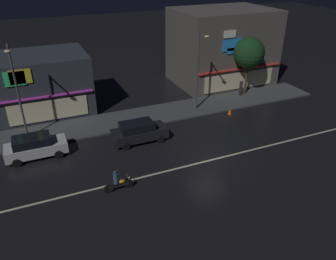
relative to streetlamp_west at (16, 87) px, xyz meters
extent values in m
plane|color=black|center=(11.76, -8.38, -4.54)|extent=(140.00, 140.00, 0.00)
cube|color=beige|center=(11.76, -8.38, -4.53)|extent=(30.86, 0.16, 0.01)
cube|color=#424447|center=(11.76, 0.34, -4.47)|extent=(32.49, 3.88, 0.14)
cube|color=#2D333D|center=(2.01, 5.52, -1.85)|extent=(8.21, 6.39, 5.38)
cube|color=#D83FD8|center=(2.01, 2.21, -1.94)|extent=(7.80, 0.24, 0.12)
cube|color=#33E572|center=(-0.11, 2.27, -0.09)|extent=(1.60, 0.08, 1.19)
cube|color=yellow|center=(0.33, 2.27, 0.01)|extent=(1.69, 0.08, 1.17)
cube|color=beige|center=(2.01, 2.27, -3.24)|extent=(6.57, 0.06, 1.80)
cube|color=#56514C|center=(21.50, 6.20, -0.49)|extent=(10.52, 7.75, 8.09)
cube|color=red|center=(21.50, 2.21, -1.94)|extent=(9.99, 0.24, 0.12)
cube|color=#268CF2|center=(20.17, 2.27, 0.67)|extent=(2.09, 0.08, 1.18)
cube|color=white|center=(19.82, 2.27, 1.77)|extent=(1.36, 0.08, 0.71)
cube|color=#268CF2|center=(20.57, 2.27, 0.08)|extent=(1.83, 0.08, 0.60)
cube|color=beige|center=(21.50, 2.27, -3.24)|extent=(8.42, 0.06, 1.80)
cylinder|color=#47494C|center=(0.00, 0.21, -0.65)|extent=(0.16, 0.16, 7.50)
cube|color=#47494C|center=(0.00, -0.49, 3.00)|extent=(0.10, 1.40, 0.10)
ellipsoid|color=#F9E099|center=(0.00, -1.19, 2.92)|extent=(0.44, 0.32, 0.20)
cylinder|color=#47494C|center=(15.09, -0.06, -0.77)|extent=(0.16, 0.16, 7.25)
cube|color=#47494C|center=(15.09, -0.76, 2.75)|extent=(0.10, 1.40, 0.10)
ellipsoid|color=#F9E099|center=(15.09, -1.46, 2.67)|extent=(0.44, 0.32, 0.20)
cylinder|color=#232328|center=(20.95, 1.11, -3.64)|extent=(0.32, 0.32, 1.50)
sphere|color=tan|center=(20.95, 1.11, -2.78)|extent=(0.22, 0.22, 0.22)
cylinder|color=#473323|center=(21.60, 1.27, -2.83)|extent=(0.24, 0.24, 3.13)
sphere|color=#143819|center=(21.60, 1.27, -0.02)|extent=(3.12, 3.12, 3.12)
cube|color=black|center=(8.18, -3.70, -3.85)|extent=(4.30, 1.78, 0.76)
cube|color=black|center=(7.97, -3.70, -3.17)|extent=(2.58, 1.57, 0.60)
cube|color=#F9F2CC|center=(10.29, -3.09, -3.75)|extent=(0.08, 0.20, 0.12)
cube|color=#F9F2CC|center=(10.29, -4.30, -3.75)|extent=(0.08, 0.20, 0.12)
cylinder|color=black|center=(9.60, -2.81, -4.23)|extent=(0.62, 0.20, 0.62)
cylinder|color=black|center=(9.60, -4.59, -4.23)|extent=(0.62, 0.20, 0.62)
cylinder|color=black|center=(6.77, -2.81, -4.23)|extent=(0.62, 0.20, 0.62)
cylinder|color=black|center=(6.77, -4.59, -4.23)|extent=(0.62, 0.20, 0.62)
cube|color=silver|center=(0.52, -2.87, -3.85)|extent=(4.30, 1.78, 0.76)
cube|color=black|center=(0.31, -2.87, -3.17)|extent=(2.58, 1.57, 0.60)
cube|color=#F9F2CC|center=(2.63, -2.26, -3.75)|extent=(0.08, 0.20, 0.12)
cube|color=#F9F2CC|center=(2.63, -3.47, -3.75)|extent=(0.08, 0.20, 0.12)
cylinder|color=black|center=(1.94, -1.98, -4.23)|extent=(0.62, 0.20, 0.62)
cylinder|color=black|center=(1.94, -3.76, -4.23)|extent=(0.62, 0.20, 0.62)
cylinder|color=black|center=(-0.90, -1.98, -4.23)|extent=(0.62, 0.20, 0.62)
cylinder|color=black|center=(-0.90, -3.76, -4.23)|extent=(0.62, 0.20, 0.62)
cylinder|color=black|center=(5.59, -9.10, -4.24)|extent=(0.60, 0.08, 0.60)
cylinder|color=black|center=(4.29, -9.10, -4.24)|extent=(0.60, 0.10, 0.60)
cube|color=black|center=(4.94, -9.10, -4.14)|extent=(1.30, 0.14, 0.20)
ellipsoid|color=gold|center=(5.14, -9.10, -3.92)|extent=(0.44, 0.26, 0.24)
cube|color=black|center=(4.74, -9.10, -3.99)|extent=(0.56, 0.22, 0.10)
cylinder|color=slate|center=(5.54, -9.10, -3.69)|extent=(0.03, 0.60, 0.03)
sphere|color=white|center=(5.63, -9.10, -3.79)|extent=(0.14, 0.14, 0.14)
cylinder|color=#334766|center=(4.79, -9.10, -3.59)|extent=(0.32, 0.32, 0.70)
sphere|color=#333338|center=(4.79, -9.10, -3.13)|extent=(0.22, 0.22, 0.22)
cone|color=orange|center=(17.54, -2.22, -4.26)|extent=(0.36, 0.36, 0.55)
camera|label=1|loc=(1.16, -25.64, 8.60)|focal=35.35mm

